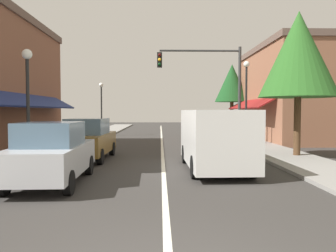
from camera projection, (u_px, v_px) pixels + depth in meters
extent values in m
plane|color=#33302D|center=(162.00, 143.00, 21.82)|extent=(80.00, 80.00, 0.00)
cube|color=gray|center=(77.00, 142.00, 21.69)|extent=(2.60, 56.00, 0.12)
cube|color=gray|center=(246.00, 142.00, 21.95)|extent=(2.60, 56.00, 0.12)
cube|color=silver|center=(162.00, 143.00, 21.82)|extent=(0.14, 52.00, 0.01)
cube|color=slate|center=(16.00, 126.00, 15.61)|extent=(0.08, 10.64, 1.80)
cube|color=navy|center=(28.00, 100.00, 15.57)|extent=(1.27, 11.76, 0.73)
cube|color=slate|center=(38.00, 63.00, 18.53)|extent=(0.08, 1.10, 1.30)
cube|color=#8E5B42|center=(297.00, 96.00, 23.91)|extent=(5.75, 10.00, 6.30)
cube|color=brown|center=(298.00, 49.00, 23.76)|extent=(5.95, 10.20, 0.40)
cube|color=slate|center=(258.00, 121.00, 23.92)|extent=(0.08, 7.60, 1.80)
cube|color=maroon|center=(249.00, 104.00, 23.85)|extent=(1.27, 8.40, 0.73)
cube|color=slate|center=(268.00, 73.00, 21.58)|extent=(0.08, 1.10, 1.30)
cube|color=slate|center=(250.00, 79.00, 25.98)|extent=(0.08, 1.10, 1.30)
cube|color=#B7BABF|center=(52.00, 159.00, 9.58)|extent=(1.82, 4.14, 0.80)
cube|color=slate|center=(51.00, 134.00, 9.44)|extent=(1.57, 2.04, 0.66)
cylinder|color=black|center=(40.00, 165.00, 10.90)|extent=(0.22, 0.62, 0.62)
cylinder|color=black|center=(89.00, 165.00, 10.98)|extent=(0.22, 0.62, 0.62)
cylinder|color=black|center=(3.00, 183.00, 8.20)|extent=(0.22, 0.62, 0.62)
cylinder|color=black|center=(69.00, 183.00, 8.28)|extent=(0.22, 0.62, 0.62)
cube|color=brown|center=(88.00, 143.00, 14.36)|extent=(1.83, 4.14, 0.80)
cube|color=slate|center=(88.00, 126.00, 14.22)|extent=(1.57, 2.04, 0.66)
cylinder|color=black|center=(79.00, 149.00, 15.73)|extent=(0.22, 0.63, 0.62)
cylinder|color=black|center=(112.00, 149.00, 15.72)|extent=(0.22, 0.63, 0.62)
cylinder|color=black|center=(60.00, 157.00, 13.02)|extent=(0.22, 0.63, 0.62)
cylinder|color=black|center=(100.00, 157.00, 13.02)|extent=(0.22, 0.63, 0.62)
cube|color=silver|center=(214.00, 137.00, 11.85)|extent=(2.06, 5.04, 1.90)
cube|color=slate|center=(204.00, 123.00, 14.22)|extent=(1.73, 0.31, 0.84)
cube|color=black|center=(204.00, 148.00, 14.45)|extent=(1.87, 0.24, 0.24)
cylinder|color=black|center=(185.00, 154.00, 13.39)|extent=(0.25, 0.72, 0.72)
cylinder|color=black|center=(229.00, 154.00, 13.47)|extent=(0.25, 0.72, 0.72)
cylinder|color=black|center=(195.00, 167.00, 10.30)|extent=(0.25, 0.72, 0.72)
cylinder|color=black|center=(252.00, 167.00, 10.37)|extent=(0.25, 0.72, 0.72)
cylinder|color=#333333|center=(240.00, 96.00, 20.69)|extent=(0.18, 0.18, 6.03)
cylinder|color=#333333|center=(200.00, 51.00, 20.51)|extent=(4.94, 0.12, 0.12)
cube|color=black|center=(160.00, 60.00, 20.30)|extent=(0.30, 0.24, 0.90)
sphere|color=#420F0F|center=(160.00, 55.00, 20.16)|extent=(0.20, 0.20, 0.20)
sphere|color=yellow|center=(160.00, 60.00, 20.17)|extent=(0.20, 0.20, 0.20)
sphere|color=#0C3316|center=(160.00, 64.00, 20.18)|extent=(0.20, 0.20, 0.20)
cylinder|color=black|center=(28.00, 115.00, 11.90)|extent=(0.12, 0.12, 3.91)
sphere|color=white|center=(27.00, 54.00, 11.80)|extent=(0.36, 0.36, 0.36)
cylinder|color=black|center=(246.00, 107.00, 19.91)|extent=(0.12, 0.12, 4.67)
sphere|color=white|center=(247.00, 64.00, 19.80)|extent=(0.36, 0.36, 0.36)
cylinder|color=black|center=(101.00, 112.00, 27.92)|extent=(0.12, 0.12, 4.08)
sphere|color=white|center=(101.00, 85.00, 27.82)|extent=(0.36, 0.36, 0.36)
cylinder|color=#4C331E|center=(297.00, 122.00, 14.88)|extent=(0.30, 0.30, 3.21)
cone|color=#285B21|center=(298.00, 54.00, 14.75)|extent=(3.44, 3.44, 3.78)
cylinder|color=#4C331E|center=(232.00, 116.00, 28.72)|extent=(0.30, 0.30, 3.31)
cone|color=#19471E|center=(232.00, 83.00, 28.59)|extent=(2.91, 2.91, 3.20)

